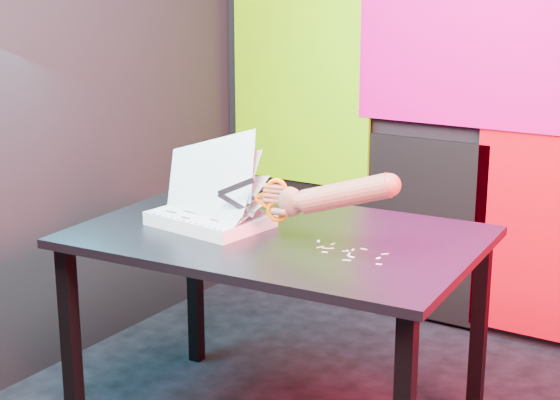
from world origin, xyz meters
The scene contains 7 objects.
room centered at (0.00, 0.00, 1.35)m, with size 3.01×3.01×2.71m.
backdrop centered at (0.06, 1.46, 0.96)m, with size 2.88×0.05×2.08m.
work_table centered at (-0.40, 0.24, 0.67)m, with size 1.37×0.97×0.75m.
printout_stack centered at (-0.64, 0.19, 0.78)m, with size 0.44×0.32×0.36m.
scissors centered at (-0.37, 0.16, 0.89)m, with size 0.25×0.05×0.15m.
hand_forearm centered at (-0.16, 0.20, 0.92)m, with size 0.44×0.12×0.17m.
paper_clippings centered at (-0.11, 0.18, 0.75)m, with size 0.28×0.14×0.00m.
Camera 1 is at (1.07, -2.07, 1.58)m, focal length 55.00 mm.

